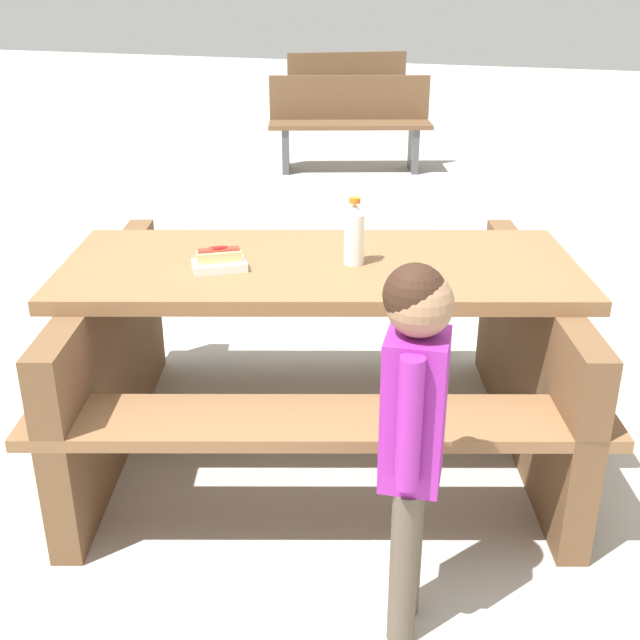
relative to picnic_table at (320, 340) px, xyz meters
The scene contains 7 objects.
ground_plane 0.44m from the picnic_table, ahead, with size 30.00×30.00×0.00m, color #B7B2A8.
picnic_table is the anchor object (origin of this frame).
soda_bottle 0.43m from the picnic_table, behind, with size 0.07×0.07×0.24m.
hotdog_tray 0.49m from the picnic_table, 33.52° to the left, with size 0.21×0.19×0.08m.
child_in_coat 0.99m from the picnic_table, 123.64° to the left, with size 0.17×0.26×1.07m.
park_bench_mid 4.85m from the picnic_table, 73.55° to the right, with size 1.54×0.90×0.85m.
park_bench_far 7.43m from the picnic_table, 73.04° to the right, with size 1.49×1.11×0.85m.
Camera 1 is at (-0.88, 2.46, 1.66)m, focal length 44.07 mm.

